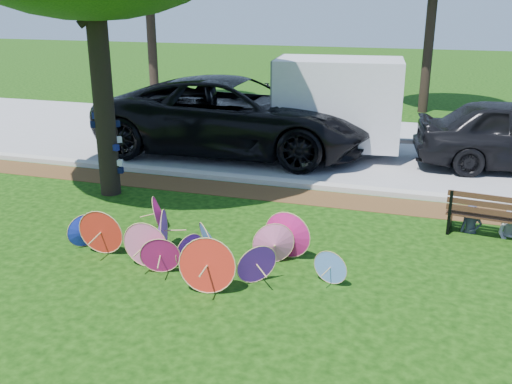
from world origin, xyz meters
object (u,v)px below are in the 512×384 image
black_van (235,116)px  park_bench (493,214)px  parasol_pile (194,243)px  person_left (473,206)px  cargo_trailer (338,102)px

black_van → park_bench: (6.50, -4.24, -0.62)m
parasol_pile → park_bench: 5.49m
parasol_pile → black_van: bearing=103.9°
black_van → park_bench: bearing=-125.3°
parasol_pile → person_left: size_ratio=4.59×
cargo_trailer → person_left: 6.02m
black_van → park_bench: 7.79m
black_van → parasol_pile: bearing=-168.3°
cargo_trailer → park_bench: size_ratio=2.02×
parasol_pile → cargo_trailer: cargo_trailer is taller
cargo_trailer → black_van: bearing=-171.7°
parasol_pile → park_bench: (4.78, 2.71, 0.06)m
black_van → park_bench: black_van is taller
black_van → person_left: 7.46m
person_left → parasol_pile: bearing=-152.4°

